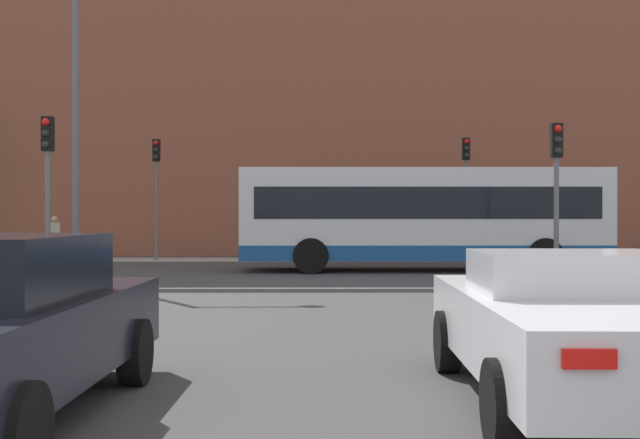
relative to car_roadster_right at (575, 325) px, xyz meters
The scene contains 12 objects.
stop_line_strip 11.25m from the car_roadster_right, 102.91° to the left, with size 9.15×0.30×0.01m, color silver.
far_pavement 22.57m from the car_roadster_right, 96.38° to the left, with size 70.17×2.50×0.01m, color #A09B91.
brick_civic_building 33.78m from the car_roadster_right, 93.91° to the left, with size 42.93×15.98×24.99m.
car_roadster_right is the anchor object (origin of this frame).
bus_crossing_lead 16.66m from the car_roadster_right, 86.91° to the left, with size 10.58×2.77×2.98m.
traffic_light_far_left 23.64m from the car_roadster_right, 109.92° to the left, with size 0.26×0.31×4.39m.
traffic_light_far_right 22.24m from the car_roadster_right, 81.69° to the left, with size 0.26×0.31×4.43m.
traffic_light_near_right 12.24m from the car_roadster_right, 73.88° to the left, with size 0.26×0.31×3.78m.
traffic_light_near_left 14.46m from the car_roadster_right, 126.11° to the left, with size 0.26×0.31×3.92m.
street_lamp_junction 15.99m from the car_roadster_right, 120.76° to the left, with size 2.50×0.36×8.04m.
pedestrian_waiting 25.37m from the car_roadster_right, 117.77° to the left, with size 0.44×0.30×1.59m.
pedestrian_walking_east 21.84m from the car_roadster_right, 83.33° to the left, with size 0.32×0.45×1.79m.
Camera 1 is at (0.24, -2.48, 1.64)m, focal length 45.00 mm.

